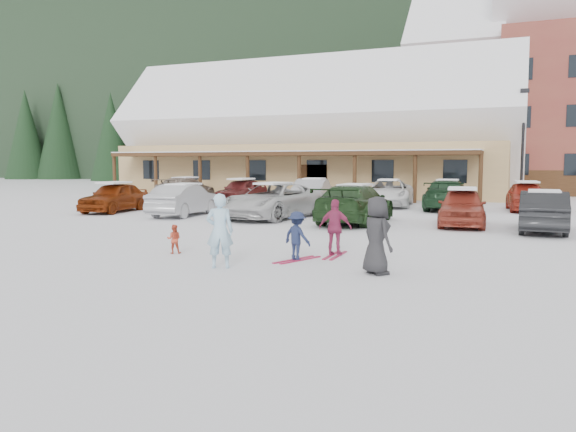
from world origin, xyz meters
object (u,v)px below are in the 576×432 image
at_px(child_navy, 297,236).
at_px(parked_car_5, 543,211).
at_px(parked_car_2, 273,201).
at_px(parked_car_8, 241,191).
at_px(parked_car_3, 355,204).
at_px(lamp_post, 523,139).
at_px(day_lodge, 312,141).
at_px(parked_car_7, 185,189).
at_px(parked_car_0, 114,197).
at_px(toddler_red, 174,239).
at_px(parked_car_4, 462,207).
at_px(bystander_dark, 377,235).
at_px(child_magenta, 335,228).
at_px(parked_car_9, 314,192).
at_px(parked_car_10, 388,193).
at_px(parked_car_12, 526,196).
at_px(adult_skier, 220,231).
at_px(parked_car_1, 184,200).
at_px(parked_car_11, 447,195).

xyz_separation_m(child_navy, parked_car_5, (5.64, 8.40, 0.10)).
relative_size(parked_car_2, parked_car_8, 1.29).
bearing_deg(parked_car_3, lamp_post, -110.43).
height_order(day_lodge, parked_car_7, day_lodge).
bearing_deg(parked_car_0, parked_car_3, -8.51).
height_order(toddler_red, parked_car_0, parked_car_0).
bearing_deg(parked_car_0, parked_car_2, -6.00).
height_order(lamp_post, parked_car_0, lamp_post).
xyz_separation_m(lamp_post, parked_car_0, (-17.80, -14.74, -3.03)).
bearing_deg(parked_car_4, bystander_dark, -99.12).
bearing_deg(child_magenta, parked_car_7, -49.14).
xyz_separation_m(child_magenta, parked_car_9, (-6.15, 15.34, 0.02)).
distance_m(toddler_red, parked_car_5, 12.47).
xyz_separation_m(parked_car_10, parked_car_12, (6.78, -0.23, -0.00)).
bearing_deg(parked_car_2, child_navy, -54.31).
height_order(adult_skier, parked_car_1, adult_skier).
height_order(day_lodge, parked_car_10, day_lodge).
bearing_deg(parked_car_8, parked_car_1, -79.61).
bearing_deg(parked_car_0, lamp_post, 32.97).
bearing_deg(bystander_dark, parked_car_5, -68.91).
bearing_deg(parked_car_3, parked_car_12, -125.08).
relative_size(bystander_dark, parked_car_0, 0.40).
bearing_deg(child_navy, parked_car_2, -41.83).
height_order(parked_car_3, parked_car_8, parked_car_3).
distance_m(lamp_post, parked_car_9, 13.11).
bearing_deg(parked_car_9, parked_car_4, 131.02).
bearing_deg(lamp_post, parked_car_8, -153.61).
bearing_deg(parked_car_12, lamp_post, 86.49).
distance_m(parked_car_11, parked_car_12, 3.70).
height_order(day_lodge, parked_car_0, day_lodge).
xyz_separation_m(adult_skier, parked_car_2, (-3.44, 10.62, -0.09)).
height_order(toddler_red, parked_car_3, parked_car_3).
bearing_deg(parked_car_1, parked_car_3, 175.15).
bearing_deg(parked_car_4, parked_car_1, 178.31).
relative_size(parked_car_4, parked_car_12, 0.98).
height_order(day_lodge, parked_car_1, day_lodge).
bearing_deg(adult_skier, bystander_dark, 167.31).
bearing_deg(child_magenta, parked_car_3, -79.48).
distance_m(child_navy, parked_car_10, 17.37).
height_order(adult_skier, toddler_red, adult_skier).
bearing_deg(parked_car_1, adult_skier, 121.82).
distance_m(adult_skier, parked_car_3, 10.14).
relative_size(parked_car_8, parked_car_12, 0.99).
distance_m(parked_car_7, parked_car_8, 4.46).
bearing_deg(parked_car_11, parked_car_0, 23.92).
distance_m(toddler_red, parked_car_10, 17.65).
distance_m(child_magenta, parked_car_2, 9.68).
distance_m(parked_car_8, parked_car_12, 15.12).
relative_size(lamp_post, parked_car_2, 1.24).
bearing_deg(bystander_dark, day_lodge, -25.63).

